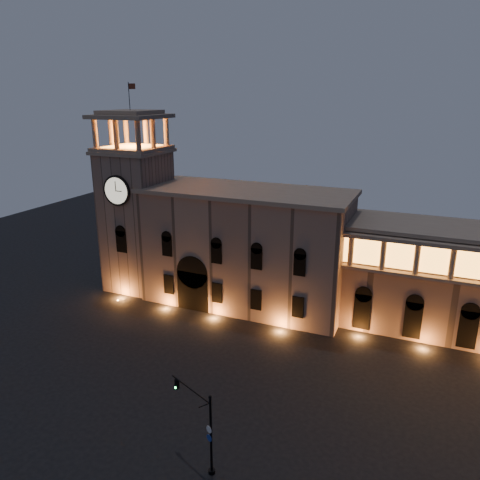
% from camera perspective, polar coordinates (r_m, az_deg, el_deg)
% --- Properties ---
extents(ground, '(160.00, 160.00, 0.00)m').
position_cam_1_polar(ground, '(55.14, -6.33, -16.62)').
color(ground, black).
rests_on(ground, ground).
extents(government_building, '(30.80, 12.80, 17.60)m').
position_cam_1_polar(government_building, '(69.94, 0.67, -0.92)').
color(government_building, '#8E6F5C').
rests_on(government_building, ground).
extents(clock_tower, '(9.80, 9.80, 32.40)m').
position_cam_1_polar(clock_tower, '(76.75, -12.45, 3.23)').
color(clock_tower, '#8E6F5C').
rests_on(clock_tower, ground).
extents(traffic_light, '(5.15, 2.57, 7.70)m').
position_cam_1_polar(traffic_light, '(42.30, -4.44, -21.83)').
color(traffic_light, black).
rests_on(traffic_light, ground).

